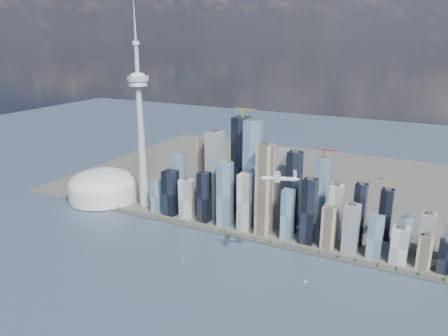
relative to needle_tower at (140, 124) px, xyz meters
The scene contains 10 objects.
ground 491.65m from the needle_tower, 45.94° to the right, with size 4000.00×4000.00×0.00m, color #35445D.
seawall 385.07m from the needle_tower, 11.31° to the right, with size 1100.00×22.00×4.00m, color #383838.
land 544.99m from the needle_tower, 52.43° to the left, with size 1400.00×900.00×3.00m, color #4C4C47.
shoreline_trees 380.99m from the needle_tower, 11.31° to the right, with size 960.53×7.20×8.80m.
skyscraper_cluster 389.47m from the needle_tower, ahead, with size 736.00×142.00×284.05m.
needle_tower is the anchor object (origin of this frame).
dome_stadium 241.40m from the needle_tower, behind, with size 200.00×200.00×86.00m.
airplane 505.50m from the needle_tower, 22.86° to the right, with size 72.21×64.62×18.15m.
sailboat_west 417.91m from the needle_tower, 39.67° to the right, with size 5.70×3.33×8.08m.
sailboat_east 600.08m from the needle_tower, 19.31° to the right, with size 6.11×1.93×8.47m.
Camera 1 is at (420.26, -611.37, 458.36)m, focal length 35.00 mm.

